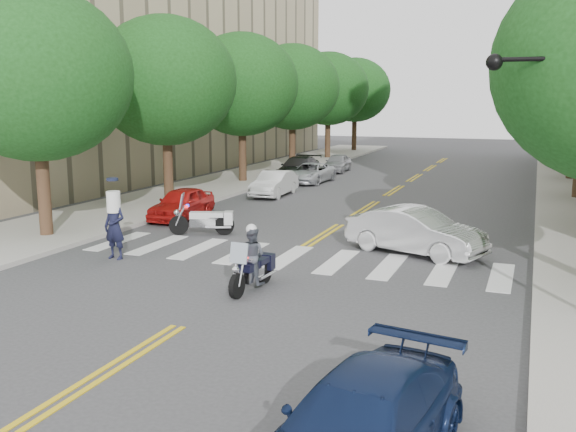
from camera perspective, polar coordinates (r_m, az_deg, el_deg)
The scene contains 20 objects.
ground at distance 14.03m, azimuth -9.72°, elevation -9.68°, with size 140.00×140.00×0.00m, color #38383A.
sidewalk_left at distance 37.37m, azimuth -5.00°, elevation 3.11°, with size 5.00×60.00×0.15m, color #9E9991.
tree_l_0 at distance 23.32m, azimuth -21.50°, elevation 11.59°, with size 6.40×6.40×8.45m.
tree_l_1 at distance 29.74m, azimuth -10.86°, elevation 11.70°, with size 6.40×6.40×8.45m.
tree_l_2 at distance 36.78m, azimuth -4.13°, elevation 11.56°, with size 6.40×6.40×8.45m.
tree_l_3 at distance 44.14m, azimuth 0.38°, elevation 11.39°, with size 6.40×6.40×8.45m.
tree_l_4 at distance 51.70m, azimuth 3.59°, elevation 11.22°, with size 6.40×6.40×8.45m.
tree_l_5 at distance 59.37m, azimuth 5.98°, elevation 11.07°, with size 6.40×6.40×8.45m.
tree_r_4 at distance 49.31m, azimuth 23.83°, elevation 10.42°, with size 6.40×6.40×8.45m.
tree_r_5 at distance 57.30m, azimuth 23.50°, elevation 10.31°, with size 6.40×6.40×8.45m.
motorcycle_police at distance 16.24m, azimuth -3.16°, elevation -3.95°, with size 0.74×2.11×1.71m.
motorcycle_parked at distance 22.95m, azimuth -7.18°, elevation -0.39°, with size 2.23×1.13×1.50m.
officer_standing at distance 19.96m, azimuth -15.15°, elevation -0.91°, with size 0.72×0.48×1.99m, color black.
convertible at distance 20.31m, azimuth 11.26°, elevation -1.34°, with size 1.52×4.37×1.44m, color silver.
sedan_blue at distance 8.67m, azimuth 6.45°, elevation -18.17°, with size 1.79×4.40×1.28m, color #0F1C3F.
parked_car_a at distance 26.11m, azimuth -9.42°, elevation 1.11°, with size 1.50×3.73×1.27m, color red.
parked_car_b at distance 31.92m, azimuth -1.23°, elevation 2.90°, with size 1.32×3.78×1.25m, color silver.
parked_car_c at distance 37.04m, azimuth 2.02°, elevation 3.85°, with size 1.88×4.08×1.13m, color #B0B3B9.
parked_car_d at distance 38.33m, azimuth 0.95°, elevation 4.25°, with size 1.92×4.72×1.37m, color black.
parked_car_e at distance 42.77m, azimuth 4.41°, elevation 4.74°, with size 1.41×3.49×1.19m, color #939398.
Camera 1 is at (6.86, -11.26, 4.77)m, focal length 40.00 mm.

